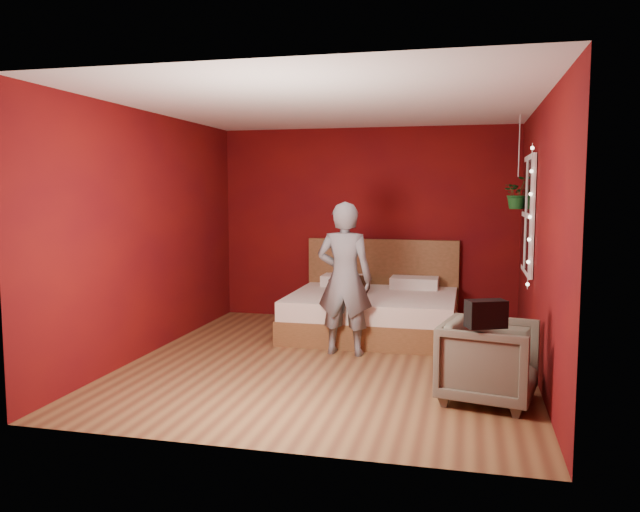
{
  "coord_description": "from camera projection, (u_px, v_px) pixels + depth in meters",
  "views": [
    {
      "loc": [
        1.35,
        -6.12,
        1.76
      ],
      "look_at": [
        -0.21,
        0.4,
        1.06
      ],
      "focal_mm": 35.0,
      "sensor_mm": 36.0,
      "label": 1
    }
  ],
  "objects": [
    {
      "name": "floor",
      "position": [
        330.0,
        362.0,
        6.41
      ],
      "size": [
        4.5,
        4.5,
        0.0
      ],
      "primitive_type": "plane",
      "color": "brown",
      "rests_on": "ground"
    },
    {
      "name": "room_walls",
      "position": [
        331.0,
        199.0,
        6.24
      ],
      "size": [
        4.04,
        4.54,
        2.62
      ],
      "color": "#640D0A",
      "rests_on": "ground"
    },
    {
      "name": "window",
      "position": [
        528.0,
        215.0,
        6.67
      ],
      "size": [
        0.05,
        0.97,
        1.27
      ],
      "color": "white",
      "rests_on": "room_walls"
    },
    {
      "name": "fairy_lights",
      "position": [
        530.0,
        217.0,
        6.17
      ],
      "size": [
        0.04,
        0.04,
        1.45
      ],
      "color": "silver",
      "rests_on": "room_walls"
    },
    {
      "name": "bed",
      "position": [
        374.0,
        310.0,
        7.72
      ],
      "size": [
        2.02,
        1.71,
        1.11
      ],
      "color": "brown",
      "rests_on": "ground"
    },
    {
      "name": "person",
      "position": [
        345.0,
        279.0,
        6.66
      ],
      "size": [
        0.61,
        0.42,
        1.64
      ],
      "primitive_type": "imported",
      "rotation": [
        0.0,
        0.0,
        3.1
      ],
      "color": "slate",
      "rests_on": "ground"
    },
    {
      "name": "armchair",
      "position": [
        489.0,
        361.0,
        5.19
      ],
      "size": [
        0.89,
        0.87,
        0.69
      ],
      "primitive_type": "imported",
      "rotation": [
        0.0,
        0.0,
        1.36
      ],
      "color": "#625F4D",
      "rests_on": "ground"
    },
    {
      "name": "handbag",
      "position": [
        486.0,
        314.0,
        4.9
      ],
      "size": [
        0.34,
        0.26,
        0.22
      ],
      "primitive_type": "cube",
      "rotation": [
        0.0,
        0.0,
        0.41
      ],
      "color": "black",
      "rests_on": "armchair"
    },
    {
      "name": "throw_pillow",
      "position": [
        350.0,
        284.0,
        7.83
      ],
      "size": [
        0.5,
        0.5,
        0.17
      ],
      "primitive_type": "cube",
      "rotation": [
        0.0,
        0.0,
        0.07
      ],
      "color": "#311C10",
      "rests_on": "bed"
    },
    {
      "name": "hanging_plant",
      "position": [
        518.0,
        193.0,
        7.02
      ],
      "size": [
        0.38,
        0.35,
        1.05
      ],
      "color": "silver",
      "rests_on": "room_walls"
    }
  ]
}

